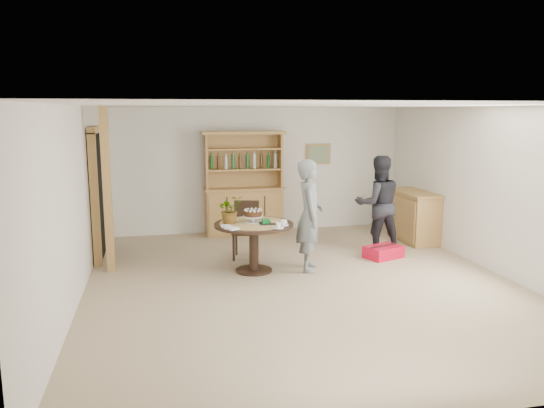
{
  "coord_description": "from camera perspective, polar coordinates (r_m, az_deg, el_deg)",
  "views": [
    {
      "loc": [
        -1.97,
        -6.99,
        2.43
      ],
      "look_at": [
        -0.29,
        0.65,
        1.05
      ],
      "focal_mm": 35.0,
      "sensor_mm": 36.0,
      "label": 1
    }
  ],
  "objects": [
    {
      "name": "ground",
      "position": [
        7.65,
        3.22,
        -8.51
      ],
      "size": [
        7.0,
        7.0,
        0.0
      ],
      "primitive_type": "plane",
      "color": "tan",
      "rests_on": "ground"
    },
    {
      "name": "room_shell",
      "position": [
        7.3,
        3.36,
        4.57
      ],
      "size": [
        6.04,
        7.04,
        2.52
      ],
      "color": "white",
      "rests_on": "ground"
    },
    {
      "name": "doorway",
      "position": [
        9.13,
        -18.31,
        1.17
      ],
      "size": [
        0.13,
        1.1,
        2.18
      ],
      "color": "black",
      "rests_on": "ground"
    },
    {
      "name": "pine_post",
      "position": [
        8.3,
        -17.3,
        1.39
      ],
      "size": [
        0.12,
        0.12,
        2.5
      ],
      "primitive_type": "cube",
      "color": "tan",
      "rests_on": "ground"
    },
    {
      "name": "hutch",
      "position": [
        10.51,
        -3.06,
        0.46
      ],
      "size": [
        1.62,
        0.54,
        2.04
      ],
      "color": "#B0834A",
      "rests_on": "ground"
    },
    {
      "name": "sideboard",
      "position": [
        10.33,
        15.0,
        -1.26
      ],
      "size": [
        0.54,
        1.26,
        0.94
      ],
      "color": "#B0834A",
      "rests_on": "ground"
    },
    {
      "name": "dining_table",
      "position": [
        8.04,
        -1.98,
        -3.12
      ],
      "size": [
        1.2,
        1.2,
        0.76
      ],
      "color": "black",
      "rests_on": "ground"
    },
    {
      "name": "dining_chair",
      "position": [
        8.86,
        -2.81,
        -2.36
      ],
      "size": [
        0.52,
        0.52,
        0.95
      ],
      "rotation": [
        0.0,
        0.0,
        -0.27
      ],
      "color": "black",
      "rests_on": "ground"
    },
    {
      "name": "birthday_cake",
      "position": [
        8.03,
        -2.06,
        -1.1
      ],
      "size": [
        0.3,
        0.3,
        0.2
      ],
      "color": "white",
      "rests_on": "dining_table"
    },
    {
      "name": "flower_vase",
      "position": [
        7.96,
        -4.54,
        -0.58
      ],
      "size": [
        0.47,
        0.44,
        0.42
      ],
      "primitive_type": "imported",
      "rotation": [
        0.0,
        0.0,
        0.35
      ],
      "color": "#3F7233",
      "rests_on": "dining_table"
    },
    {
      "name": "gift_tray",
      "position": [
        7.93,
        -0.3,
        -1.96
      ],
      "size": [
        0.3,
        0.2,
        0.08
      ],
      "color": "black",
      "rests_on": "dining_table"
    },
    {
      "name": "coffee_cup_a",
      "position": [
        7.81,
        1.27,
        -2.04
      ],
      "size": [
        0.15,
        0.15,
        0.09
      ],
      "color": "white",
      "rests_on": "dining_table"
    },
    {
      "name": "coffee_cup_b",
      "position": [
        7.63,
        0.7,
        -2.38
      ],
      "size": [
        0.15,
        0.15,
        0.08
      ],
      "color": "white",
      "rests_on": "dining_table"
    },
    {
      "name": "napkins",
      "position": [
        7.64,
        -4.59,
        -2.53
      ],
      "size": [
        0.24,
        0.33,
        0.03
      ],
      "color": "white",
      "rests_on": "dining_table"
    },
    {
      "name": "teen_boy",
      "position": [
        8.09,
        4.07,
        -1.23
      ],
      "size": [
        0.55,
        0.7,
        1.71
      ],
      "primitive_type": "imported",
      "rotation": [
        0.0,
        0.0,
        1.33
      ],
      "color": "slate",
      "rests_on": "ground"
    },
    {
      "name": "adult_person",
      "position": [
        9.33,
        11.36,
        -0.01
      ],
      "size": [
        0.86,
        0.7,
        1.68
      ],
      "primitive_type": "imported",
      "rotation": [
        0.0,
        0.0,
        3.06
      ],
      "color": "black",
      "rests_on": "ground"
    },
    {
      "name": "red_suitcase",
      "position": [
        9.09,
        11.89,
        -5.06
      ],
      "size": [
        0.7,
        0.59,
        0.21
      ],
      "rotation": [
        0.0,
        0.0,
        0.37
      ],
      "color": "red",
      "rests_on": "ground"
    }
  ]
}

